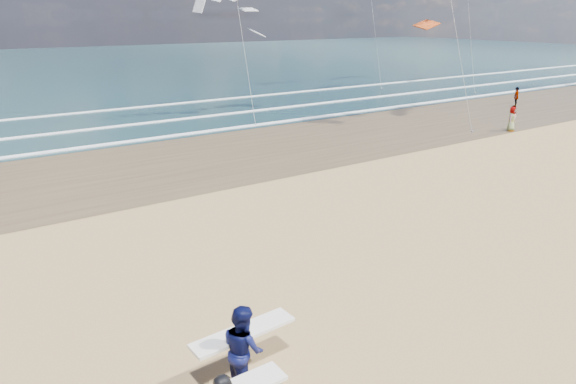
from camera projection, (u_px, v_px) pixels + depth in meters
wet_sand_strip at (384, 126)px, 34.13m from camera, size 220.00×12.00×0.01m
ocean at (131, 64)px, 76.62m from camera, size 220.00×100.00×0.02m
foam_breakers at (298, 104)px, 42.07m from camera, size 220.00×11.70×0.05m
surfer_far at (243, 348)px, 9.85m from camera, size 2.23×1.13×1.87m
beachgoer_0 at (512, 119)px, 32.37m from camera, size 0.86×0.66×1.55m
beachgoer_1 at (516, 97)px, 40.99m from camera, size 0.99×0.76×1.57m
kite_0 at (455, 28)px, 32.76m from camera, size 6.60×4.83×10.65m
kite_1 at (244, 44)px, 34.80m from camera, size 5.59×4.72×9.28m
kite_2 at (468, 2)px, 48.14m from camera, size 5.73×4.73×14.98m
kite_5 at (373, 19)px, 51.42m from camera, size 5.25×4.68×12.42m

